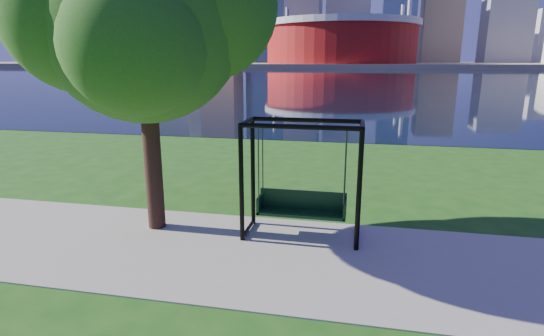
# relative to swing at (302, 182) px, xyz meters

# --- Properties ---
(ground) EXTENTS (900.00, 900.00, 0.00)m
(ground) POSITION_rel_swing_xyz_m (-0.60, -0.63, -1.26)
(ground) COLOR #1E5114
(ground) RESTS_ON ground
(path) EXTENTS (120.00, 4.00, 0.03)m
(path) POSITION_rel_swing_xyz_m (-0.60, -1.13, -1.24)
(path) COLOR #9E937F
(path) RESTS_ON ground
(river) EXTENTS (900.00, 180.00, 0.02)m
(river) POSITION_rel_swing_xyz_m (-0.60, 101.37, -1.25)
(river) COLOR black
(river) RESTS_ON ground
(far_bank) EXTENTS (900.00, 228.00, 2.00)m
(far_bank) POSITION_rel_swing_xyz_m (-0.60, 305.37, -0.26)
(far_bank) COLOR #937F60
(far_bank) RESTS_ON ground
(stadium) EXTENTS (83.00, 83.00, 32.00)m
(stadium) POSITION_rel_swing_xyz_m (-10.60, 234.37, 12.97)
(stadium) COLOR maroon
(stadium) RESTS_ON far_bank
(skyline) EXTENTS (392.00, 66.00, 96.50)m
(skyline) POSITION_rel_swing_xyz_m (-4.87, 318.76, 34.63)
(skyline) COLOR gray
(skyline) RESTS_ON far_bank
(swing) EXTENTS (2.54, 1.10, 2.60)m
(swing) POSITION_rel_swing_xyz_m (0.00, 0.00, 0.00)
(swing) COLOR black
(swing) RESTS_ON ground
(park_tree) EXTENTS (5.51, 4.98, 6.84)m
(park_tree) POSITION_rel_swing_xyz_m (-3.44, -0.14, 3.50)
(park_tree) COLOR black
(park_tree) RESTS_ON ground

